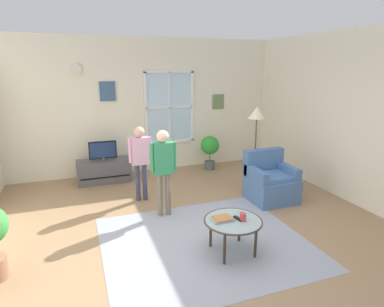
# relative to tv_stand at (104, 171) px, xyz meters

# --- Properties ---
(ground_plane) EXTENTS (6.46, 7.00, 0.02)m
(ground_plane) POSITION_rel_tv_stand_xyz_m (1.02, -2.71, -0.25)
(ground_plane) COLOR #9E7A56
(back_wall) EXTENTS (5.86, 0.17, 2.92)m
(back_wall) POSITION_rel_tv_stand_xyz_m (1.03, 0.55, 1.22)
(back_wall) COLOR silver
(back_wall) RESTS_ON ground_plane
(side_wall_right) EXTENTS (0.12, 6.40, 2.92)m
(side_wall_right) POSITION_rel_tv_stand_xyz_m (4.01, -2.71, 1.22)
(side_wall_right) COLOR silver
(side_wall_right) RESTS_ON ground_plane
(area_rug) EXTENTS (2.68, 2.39, 0.01)m
(area_rug) POSITION_rel_tv_stand_xyz_m (1.04, -2.90, -0.23)
(area_rug) COLOR #999EAD
(area_rug) RESTS_ON ground_plane
(tv_stand) EXTENTS (1.07, 0.43, 0.48)m
(tv_stand) POSITION_rel_tv_stand_xyz_m (0.00, 0.00, 0.00)
(tv_stand) COLOR #4C4C51
(tv_stand) RESTS_ON ground_plane
(television) EXTENTS (0.54, 0.08, 0.38)m
(television) POSITION_rel_tv_stand_xyz_m (0.00, -0.00, 0.44)
(television) COLOR #4C4C4C
(television) RESTS_ON tv_stand
(armchair) EXTENTS (0.76, 0.74, 0.87)m
(armchair) POSITION_rel_tv_stand_xyz_m (2.68, -1.94, 0.09)
(armchair) COLOR #476B9E
(armchair) RESTS_ON ground_plane
(coffee_table) EXTENTS (0.74, 0.74, 0.45)m
(coffee_table) POSITION_rel_tv_stand_xyz_m (1.29, -3.24, 0.18)
(coffee_table) COLOR #99B2B7
(coffee_table) RESTS_ON ground_plane
(book_stack) EXTENTS (0.28, 0.19, 0.04)m
(book_stack) POSITION_rel_tv_stand_xyz_m (1.16, -3.19, 0.22)
(book_stack) COLOR #8997A0
(book_stack) RESTS_ON coffee_table
(cup) EXTENTS (0.08, 0.08, 0.10)m
(cup) POSITION_rel_tv_stand_xyz_m (1.40, -3.29, 0.26)
(cup) COLOR #BF3F3F
(cup) RESTS_ON coffee_table
(remote_near_books) EXTENTS (0.09, 0.14, 0.02)m
(remote_near_books) POSITION_rel_tv_stand_xyz_m (1.45, -3.16, 0.22)
(remote_near_books) COLOR black
(remote_near_books) RESTS_ON coffee_table
(remote_near_cup) EXTENTS (0.07, 0.15, 0.02)m
(remote_near_cup) POSITION_rel_tv_stand_xyz_m (1.36, -3.24, 0.22)
(remote_near_cup) COLOR black
(remote_near_cup) RESTS_ON coffee_table
(person_green_shirt) EXTENTS (0.42, 0.19, 1.38)m
(person_green_shirt) POSITION_rel_tv_stand_xyz_m (0.75, -1.91, 0.63)
(person_green_shirt) COLOR #726656
(person_green_shirt) RESTS_ON ground_plane
(person_pink_shirt) EXTENTS (0.40, 0.18, 1.32)m
(person_pink_shirt) POSITION_rel_tv_stand_xyz_m (0.53, -1.19, 0.59)
(person_pink_shirt) COLOR #333851
(person_pink_shirt) RESTS_ON ground_plane
(potted_plant_by_window) EXTENTS (0.42, 0.42, 0.78)m
(potted_plant_by_window) POSITION_rel_tv_stand_xyz_m (2.37, 0.07, 0.27)
(potted_plant_by_window) COLOR #4C565B
(potted_plant_by_window) RESTS_ON ground_plane
(floor_lamp) EXTENTS (0.32, 0.32, 1.60)m
(floor_lamp) POSITION_rel_tv_stand_xyz_m (2.70, -1.36, 1.10)
(floor_lamp) COLOR black
(floor_lamp) RESTS_ON ground_plane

